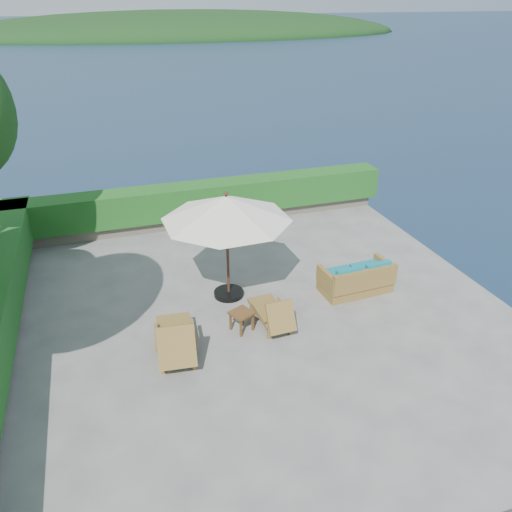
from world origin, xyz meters
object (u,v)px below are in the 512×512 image
object	(u,v)px
lounge_right	(273,313)
wicker_loveseat	(357,280)
lounge_left	(176,339)
side_table	(242,315)
patio_umbrella	(226,209)

from	to	relation	value
lounge_right	wicker_loveseat	xyz separation A→B (m)	(2.53, 0.75, -0.02)
lounge_left	wicker_loveseat	world-z (taller)	lounge_left
lounge_right	side_table	xyz separation A→B (m)	(-0.71, 0.07, 0.03)
lounge_right	wicker_loveseat	bearing A→B (deg)	13.92
patio_umbrella	lounge_right	distance (m)	2.60
lounge_left	side_table	xyz separation A→B (m)	(1.55, 0.45, -0.04)
patio_umbrella	lounge_right	world-z (taller)	patio_umbrella
lounge_right	wicker_loveseat	size ratio (longest dim) A/B	0.83
lounge_left	side_table	bearing A→B (deg)	22.11
lounge_right	patio_umbrella	bearing A→B (deg)	108.23
patio_umbrella	wicker_loveseat	distance (m)	3.80
lounge_left	wicker_loveseat	xyz separation A→B (m)	(4.78, 1.13, -0.09)
side_table	wicker_loveseat	bearing A→B (deg)	11.87
side_table	wicker_loveseat	distance (m)	3.30
wicker_loveseat	lounge_left	bearing A→B (deg)	-169.79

